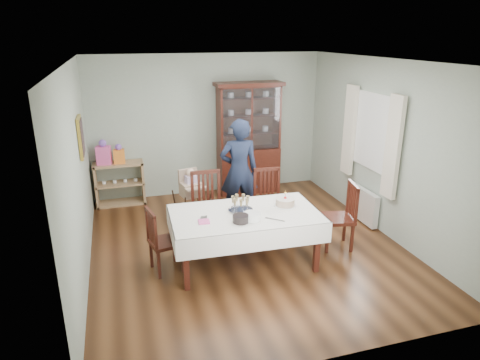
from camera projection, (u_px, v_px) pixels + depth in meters
name	position (u px, v px, depth m)	size (l,w,h in m)	color
floor	(246.00, 246.00, 6.47)	(5.00, 5.00, 0.00)	#593319
room_shell	(236.00, 128.00, 6.40)	(5.00, 5.00, 5.00)	#9EAA99
dining_table	(245.00, 238.00, 5.86)	(2.04, 1.22, 0.76)	#411910
china_cabinet	(249.00, 137.00, 8.35)	(1.30, 0.48, 2.18)	#411910
sideboard	(120.00, 184.00, 7.94)	(0.90, 0.38, 0.80)	tan
picture_frame	(81.00, 137.00, 6.06)	(0.04, 0.48, 0.58)	gold
window	(373.00, 132.00, 6.83)	(0.04, 1.02, 1.22)	white
curtain_left	(393.00, 148.00, 6.29)	(0.07, 0.30, 1.55)	silver
curtain_right	(349.00, 130.00, 7.41)	(0.07, 0.30, 1.55)	silver
radiator	(363.00, 205.00, 7.23)	(0.10, 0.80, 0.55)	white
chair_far_left	(209.00, 221.00, 6.55)	(0.49, 0.49, 1.07)	#411910
chair_far_right	(269.00, 214.00, 6.87)	(0.50, 0.50, 1.01)	#411910
chair_end_left	(165.00, 252.00, 5.72)	(0.48, 0.48, 0.90)	#411910
chair_end_right	(338.00, 228.00, 6.35)	(0.53, 0.53, 0.99)	#411910
woman	(239.00, 171.00, 7.09)	(0.64, 0.42, 1.76)	#151D31
high_chair	(192.00, 203.00, 7.08)	(0.52, 0.52, 0.98)	black
champagne_tray	(241.00, 206.00, 5.79)	(0.34, 0.34, 0.21)	silver
birthday_cake	(285.00, 202.00, 5.95)	(0.31, 0.31, 0.21)	white
plate_stack_dark	(241.00, 219.00, 5.44)	(0.21, 0.21, 0.10)	black
plate_stack_white	(252.00, 216.00, 5.51)	(0.23, 0.23, 0.10)	white
napkin_stack	(204.00, 222.00, 5.45)	(0.14, 0.14, 0.02)	#F259A5
cutlery	(201.00, 219.00, 5.54)	(0.11, 0.16, 0.01)	silver
cake_knife	(275.00, 219.00, 5.52)	(0.27, 0.02, 0.01)	silver
gift_bag_pink	(104.00, 153.00, 7.66)	(0.27, 0.20, 0.46)	#F259A5
gift_bag_orange	(119.00, 155.00, 7.74)	(0.20, 0.15, 0.36)	orange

